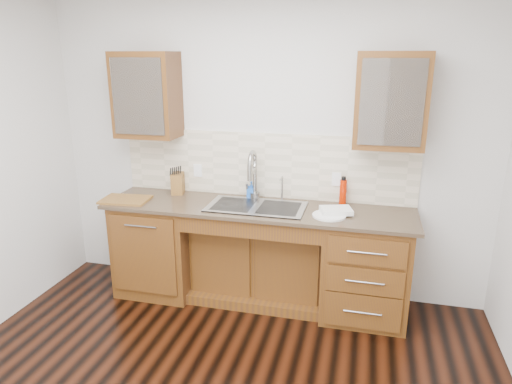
% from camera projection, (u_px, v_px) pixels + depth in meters
% --- Properties ---
extents(wall_back, '(4.00, 0.10, 2.70)m').
position_uv_depth(wall_back, '(267.00, 148.00, 4.17)').
color(wall_back, silver).
rests_on(wall_back, ground).
extents(base_cabinet_left, '(0.70, 0.62, 0.88)m').
position_uv_depth(base_cabinet_left, '(160.00, 245.00, 4.32)').
color(base_cabinet_left, '#593014').
rests_on(base_cabinet_left, ground).
extents(base_cabinet_center, '(1.20, 0.44, 0.70)m').
position_uv_depth(base_cabinet_center, '(259.00, 260.00, 4.21)').
color(base_cabinet_center, '#593014').
rests_on(base_cabinet_center, ground).
extents(base_cabinet_right, '(0.70, 0.62, 0.88)m').
position_uv_depth(base_cabinet_right, '(365.00, 267.00, 3.88)').
color(base_cabinet_right, '#593014').
rests_on(base_cabinet_right, ground).
extents(countertop, '(2.70, 0.65, 0.03)m').
position_uv_depth(countertop, '(257.00, 208.00, 3.95)').
color(countertop, '#84705B').
rests_on(countertop, base_cabinet_left).
extents(backsplash, '(2.70, 0.02, 0.59)m').
position_uv_depth(backsplash, '(265.00, 165.00, 4.15)').
color(backsplash, beige).
rests_on(backsplash, wall_back).
extents(sink, '(0.84, 0.46, 0.19)m').
position_uv_depth(sink, '(256.00, 216.00, 3.96)').
color(sink, '#9E9EA5').
rests_on(sink, countertop).
extents(faucet, '(0.04, 0.04, 0.40)m').
position_uv_depth(faucet, '(255.00, 178.00, 4.11)').
color(faucet, '#999993').
rests_on(faucet, countertop).
extents(filter_tap, '(0.02, 0.02, 0.24)m').
position_uv_depth(filter_tap, '(282.00, 188.00, 4.08)').
color(filter_tap, '#999993').
rests_on(filter_tap, countertop).
extents(upper_cabinet_left, '(0.55, 0.34, 0.75)m').
position_uv_depth(upper_cabinet_left, '(147.00, 95.00, 4.07)').
color(upper_cabinet_left, '#593014').
rests_on(upper_cabinet_left, wall_back).
extents(upper_cabinet_right, '(0.55, 0.34, 0.75)m').
position_uv_depth(upper_cabinet_right, '(391.00, 101.00, 3.58)').
color(upper_cabinet_right, '#593014').
rests_on(upper_cabinet_right, wall_back).
extents(outlet_left, '(0.08, 0.01, 0.12)m').
position_uv_depth(outlet_left, '(198.00, 170.00, 4.32)').
color(outlet_left, white).
rests_on(outlet_left, backsplash).
extents(outlet_right, '(0.08, 0.01, 0.12)m').
position_uv_depth(outlet_right, '(336.00, 179.00, 4.02)').
color(outlet_right, white).
rests_on(outlet_right, backsplash).
extents(soap_bottle, '(0.07, 0.08, 0.15)m').
position_uv_depth(soap_bottle, '(251.00, 190.00, 4.17)').
color(soap_bottle, blue).
rests_on(soap_bottle, countertop).
extents(water_bottle, '(0.07, 0.07, 0.22)m').
position_uv_depth(water_bottle, '(343.00, 192.00, 3.97)').
color(water_bottle, '#BB1D00').
rests_on(water_bottle, countertop).
extents(plate, '(0.30, 0.30, 0.02)m').
position_uv_depth(plate, '(329.00, 216.00, 3.71)').
color(plate, white).
rests_on(plate, countertop).
extents(dish_towel, '(0.29, 0.25, 0.04)m').
position_uv_depth(dish_towel, '(336.00, 210.00, 3.75)').
color(dish_towel, white).
rests_on(dish_towel, plate).
extents(knife_block, '(0.14, 0.19, 0.19)m').
position_uv_depth(knife_block, '(178.00, 183.00, 4.31)').
color(knife_block, brown).
rests_on(knife_block, countertop).
extents(cutting_board, '(0.44, 0.33, 0.02)m').
position_uv_depth(cutting_board, '(126.00, 200.00, 4.11)').
color(cutting_board, brown).
rests_on(cutting_board, countertop).
extents(cup_left_a, '(0.15, 0.15, 0.10)m').
position_uv_depth(cup_left_a, '(141.00, 101.00, 4.10)').
color(cup_left_a, white).
rests_on(cup_left_a, upper_cabinet_left).
extents(cup_left_b, '(0.13, 0.13, 0.09)m').
position_uv_depth(cup_left_b, '(153.00, 101.00, 4.07)').
color(cup_left_b, white).
rests_on(cup_left_b, upper_cabinet_left).
extents(cup_right_a, '(0.17, 0.17, 0.10)m').
position_uv_depth(cup_right_a, '(385.00, 107.00, 3.61)').
color(cup_right_a, white).
rests_on(cup_right_a, upper_cabinet_right).
extents(cup_right_b, '(0.13, 0.13, 0.10)m').
position_uv_depth(cup_right_b, '(408.00, 107.00, 3.57)').
color(cup_right_b, silver).
rests_on(cup_right_b, upper_cabinet_right).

